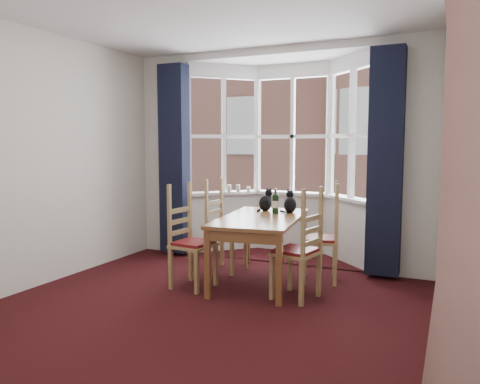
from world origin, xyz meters
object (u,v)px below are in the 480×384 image
Objects in this scene: wine_bottle at (275,203)px; candle_extra at (248,190)px; chair_right_near at (304,254)px; dining_table at (261,224)px; candle_short at (238,188)px; chair_left_near at (187,244)px; chair_left_far at (220,232)px; cat_left at (266,202)px; candle_tall at (229,188)px; cat_right at (290,204)px; chair_right_far at (328,241)px.

wine_bottle is 3.54× the size of candle_extra.
wine_bottle is at bearing 128.88° from chair_right_near.
wine_bottle reaches higher than dining_table.
dining_table is at bearing -55.66° from candle_short.
chair_left_near is 10.93× the size of candle_extra.
chair_left_far is 1.45m from chair_right_near.
cat_left is (0.53, 0.19, 0.39)m from chair_left_far.
candle_short reaches higher than chair_left_near.
candle_extra reaches higher than chair_left_far.
chair_left_near is 3.09× the size of wine_bottle.
candle_tall is 1.26× the size of candle_extra.
chair_right_near is 1.21m from cat_left.
candle_tall is at bearing 100.66° from chair_left_near.
cat_right is (0.87, 0.94, 0.38)m from chair_left_near.
candle_short is at bearing 141.95° from cat_right.
candle_short is at bearing 124.34° from dining_table.
chair_left_near is 1.00× the size of chair_right_far.
chair_left_near is 1.17m from cat_left.
cat_right is (0.32, -0.02, -0.00)m from cat_left.
candle_short reaches higher than candle_tall.
cat_left is at bearing 137.07° from wine_bottle.
dining_table is 1.58m from candle_short.
cat_left is 2.70× the size of candle_tall.
chair_left_near is at bearing -91.98° from chair_left_far.
cat_left reaches higher than cat_right.
cat_left is at bearing 59.96° from chair_left_near.
candle_short is at bearing -172.68° from candle_extra.
cat_left is at bearing -47.50° from candle_short.
candle_short is (-1.57, 0.96, 0.45)m from chair_right_far.
chair_right_near is 3.09× the size of wine_bottle.
cat_right is (-0.50, 0.12, 0.38)m from chair_right_far.
cat_left is 1.19m from candle_tall.
chair_left_far is at bearing -177.54° from chair_right_far.
chair_right_near is at bearing -51.12° from wine_bottle.
cat_right reaches higher than chair_left_far.
candle_tall is at bearing 137.91° from wine_bottle.
dining_table is at bearing -154.61° from chair_right_far.
cat_left reaches higher than chair_right_far.
dining_table is 0.73m from chair_left_far.
chair_left_far is 8.66× the size of candle_tall.
wine_bottle is at bearing 1.33° from chair_left_far.
cat_left is at bearing 20.10° from chair_left_far.
cat_left reaches higher than dining_table.
wine_bottle is (0.72, 0.02, 0.41)m from chair_left_far.
candle_extra is at bearing 136.85° from cat_right.
dining_table is 5.80× the size of cat_left.
candle_short reaches higher than chair_right_near.
wine_bottle is (0.19, -0.18, 0.02)m from cat_left.
chair_right_far is at bearing -28.70° from candle_tall.
chair_right_near is 1.00× the size of chair_right_far.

